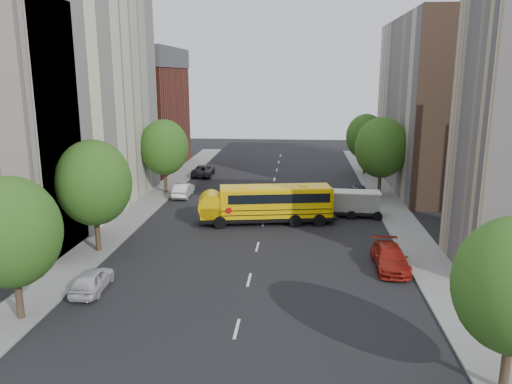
# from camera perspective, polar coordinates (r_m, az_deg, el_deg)

# --- Properties ---
(ground) EXTENTS (120.00, 120.00, 0.00)m
(ground) POSITION_cam_1_polar(r_m,az_deg,el_deg) (38.09, 0.41, -5.28)
(ground) COLOR black
(ground) RESTS_ON ground
(sidewalk_left) EXTENTS (3.00, 80.00, 0.12)m
(sidewalk_left) POSITION_cam_1_polar(r_m,az_deg,el_deg) (45.09, -13.80, -2.64)
(sidewalk_left) COLOR slate
(sidewalk_left) RESTS_ON ground
(sidewalk_right) EXTENTS (3.00, 80.00, 0.12)m
(sidewalk_right) POSITION_cam_1_polar(r_m,az_deg,el_deg) (43.60, 16.23, -3.34)
(sidewalk_right) COLOR slate
(sidewalk_right) RESTS_ON ground
(lane_markings) EXTENTS (0.15, 64.00, 0.01)m
(lane_markings) POSITION_cam_1_polar(r_m,az_deg,el_deg) (47.66, 1.38, -1.47)
(lane_markings) COLOR silver
(lane_markings) RESTS_ON ground
(building_left_cream) EXTENTS (10.00, 26.00, 20.00)m
(building_left_cream) POSITION_cam_1_polar(r_m,az_deg,el_deg) (46.95, -21.73, 9.75)
(building_left_cream) COLOR beige
(building_left_cream) RESTS_ON ground
(building_left_redbrick) EXTENTS (10.00, 15.00, 13.00)m
(building_left_redbrick) POSITION_cam_1_polar(r_m,az_deg,el_deg) (67.56, -13.15, 8.14)
(building_left_redbrick) COLOR maroon
(building_left_redbrick) RESTS_ON ground
(building_right_far) EXTENTS (10.00, 22.00, 18.00)m
(building_right_far) POSITION_cam_1_polar(r_m,az_deg,el_deg) (58.10, 20.36, 9.37)
(building_right_far) COLOR #BAA390
(building_right_far) RESTS_ON ground
(building_right_sidewall) EXTENTS (10.10, 0.30, 18.00)m
(building_right_sidewall) POSITION_cam_1_polar(r_m,az_deg,el_deg) (47.58, 23.79, 8.40)
(building_right_sidewall) COLOR brown
(building_right_sidewall) RESTS_ON ground
(street_tree_0) EXTENTS (4.80, 4.80, 7.41)m
(street_tree_0) POSITION_cam_1_polar(r_m,az_deg,el_deg) (27.06, -26.17, -4.16)
(street_tree_0) COLOR #38281C
(street_tree_0) RESTS_ON ground
(street_tree_1) EXTENTS (5.12, 5.12, 7.90)m
(street_tree_1) POSITION_cam_1_polar(r_m,az_deg,el_deg) (35.61, -18.05, 1.00)
(street_tree_1) COLOR #38281C
(street_tree_1) RESTS_ON ground
(street_tree_2) EXTENTS (4.99, 4.99, 7.71)m
(street_tree_2) POSITION_cam_1_polar(r_m,az_deg,el_deg) (52.40, -10.45, 5.04)
(street_tree_2) COLOR #38281C
(street_tree_2) RESTS_ON ground
(street_tree_4) EXTENTS (5.25, 5.25, 8.10)m
(street_tree_4) POSITION_cam_1_polar(r_m,az_deg,el_deg) (51.15, 14.14, 4.94)
(street_tree_4) COLOR #38281C
(street_tree_4) RESTS_ON ground
(street_tree_5) EXTENTS (4.86, 4.86, 7.51)m
(street_tree_5) POSITION_cam_1_polar(r_m,az_deg,el_deg) (62.97, 12.45, 6.18)
(street_tree_5) COLOR #38281C
(street_tree_5) RESTS_ON ground
(school_bus) EXTENTS (11.63, 4.46, 3.21)m
(school_bus) POSITION_cam_1_polar(r_m,az_deg,el_deg) (41.38, 1.10, -1.19)
(school_bus) COLOR black
(school_bus) RESTS_ON ground
(safari_truck) EXTENTS (5.40, 2.20, 2.28)m
(safari_truck) POSITION_cam_1_polar(r_m,az_deg,el_deg) (44.25, 10.65, -1.25)
(safari_truck) COLOR black
(safari_truck) RESTS_ON ground
(parked_car_0) EXTENTS (1.77, 4.00, 1.34)m
(parked_car_0) POSITION_cam_1_polar(r_m,az_deg,el_deg) (30.42, -18.24, -9.53)
(parked_car_0) COLOR silver
(parked_car_0) RESTS_ON ground
(parked_car_1) EXTENTS (1.49, 4.26, 1.40)m
(parked_car_1) POSITION_cam_1_polar(r_m,az_deg,el_deg) (51.21, -8.32, 0.24)
(parked_car_1) COLOR silver
(parked_car_1) RESTS_ON ground
(parked_car_2) EXTENTS (2.41, 5.07, 1.40)m
(parked_car_2) POSITION_cam_1_polar(r_m,az_deg,el_deg) (61.50, -6.04, 2.48)
(parked_car_2) COLOR black
(parked_car_2) RESTS_ON ground
(parked_car_3) EXTENTS (2.05, 4.97, 1.44)m
(parked_car_3) POSITION_cam_1_polar(r_m,az_deg,el_deg) (33.24, 15.08, -7.26)
(parked_car_3) COLOR maroon
(parked_car_3) RESTS_ON ground
(parked_car_4) EXTENTS (1.89, 4.61, 1.57)m
(parked_car_4) POSITION_cam_1_polar(r_m,az_deg,el_deg) (49.63, 11.72, -0.22)
(parked_car_4) COLOR #2F3A52
(parked_car_4) RESTS_ON ground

